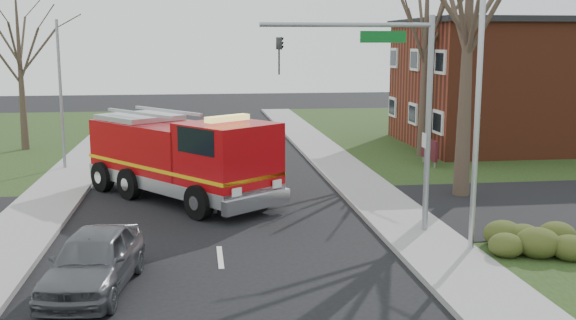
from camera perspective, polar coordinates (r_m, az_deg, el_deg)
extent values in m
plane|color=black|center=(19.29, -5.76, -8.22)|extent=(120.00, 120.00, 0.00)
cube|color=gray|center=(20.40, 12.05, -7.15)|extent=(2.40, 80.00, 0.15)
cube|color=maroon|center=(41.31, 20.67, 5.90)|extent=(15.00, 10.00, 7.00)
cube|color=black|center=(41.25, 20.98, 10.89)|extent=(15.40, 10.40, 0.30)
cube|color=silver|center=(38.45, 10.55, 3.87)|extent=(0.12, 1.40, 1.20)
cube|color=#440F17|center=(33.13, 11.88, 0.93)|extent=(0.12, 2.00, 1.00)
cylinder|color=gray|center=(32.46, 12.32, -0.08)|extent=(0.08, 0.08, 0.90)
cylinder|color=gray|center=(33.95, 11.40, 0.39)|extent=(0.08, 0.08, 0.90)
ellipsoid|color=#333D16|center=(20.51, 20.48, -6.02)|extent=(2.80, 2.00, 0.90)
cone|color=#35271F|center=(26.31, 14.96, 9.65)|extent=(0.64, 0.64, 12.00)
cone|color=#35271F|center=(35.27, 11.54, 8.58)|extent=(0.56, 0.56, 10.50)
cone|color=#35271F|center=(39.50, -21.72, 7.13)|extent=(0.44, 0.44, 9.00)
cylinder|color=gray|center=(21.19, 11.79, 2.71)|extent=(0.18, 0.18, 6.80)
cylinder|color=gray|center=(20.31, 5.03, 11.34)|extent=(5.20, 0.14, 0.14)
cube|color=#0C591E|center=(20.57, 8.06, 10.29)|extent=(1.40, 0.06, 0.35)
imported|color=black|center=(19.96, -0.68, 10.39)|extent=(0.22, 0.18, 1.10)
cylinder|color=#B7BABF|center=(19.51, 15.76, 4.29)|extent=(0.16, 0.16, 8.40)
cylinder|color=gray|center=(33.01, -18.67, 5.13)|extent=(0.14, 0.14, 7.00)
cube|color=#A3070B|center=(27.21, -10.82, 0.73)|extent=(5.77, 6.28, 2.31)
cube|color=#A3070B|center=(23.90, -5.10, -0.01)|extent=(4.02, 4.02, 2.64)
cube|color=#B7BABF|center=(26.32, -9.11, -1.61)|extent=(7.55, 8.55, 0.50)
cube|color=#E5B20C|center=(26.20, -9.15, -0.31)|extent=(7.55, 8.56, 0.13)
cube|color=black|center=(22.87, -3.16, 1.66)|extent=(2.09, 1.66, 0.94)
cube|color=#E5D866|center=(23.69, -5.15, 3.53)|extent=(1.63, 1.39, 0.20)
cylinder|color=black|center=(23.19, -7.56, -3.57)|extent=(1.05, 1.19, 1.21)
cylinder|color=black|center=(25.00, -2.39, -2.49)|extent=(1.05, 1.19, 1.21)
cylinder|color=black|center=(28.30, -15.42, -1.37)|extent=(1.05, 1.19, 1.21)
cylinder|color=black|center=(29.80, -10.67, -0.61)|extent=(1.05, 1.19, 1.21)
imported|color=#4E5055|center=(17.24, -16.14, -8.17)|extent=(2.43, 4.67, 1.52)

